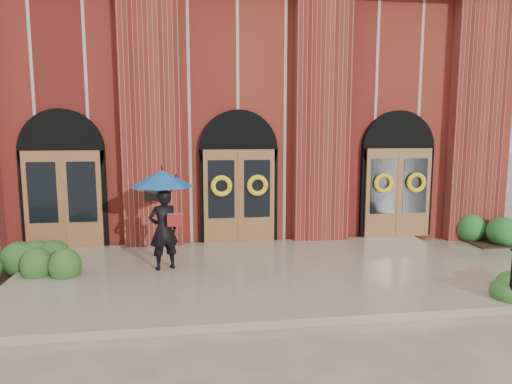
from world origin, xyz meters
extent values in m
plane|color=tan|center=(0.00, 0.00, 0.00)|extent=(90.00, 90.00, 0.00)
cube|color=gray|center=(0.00, 0.15, 0.07)|extent=(10.00, 5.30, 0.15)
cube|color=maroon|center=(0.00, 8.90, 3.50)|extent=(16.00, 12.00, 7.00)
cube|color=black|center=(-2.25, 2.47, 1.65)|extent=(0.40, 0.05, 0.55)
cube|color=maroon|center=(-2.25, 2.73, 3.50)|extent=(1.50, 0.45, 7.00)
cube|color=maroon|center=(2.25, 2.73, 3.50)|extent=(1.50, 0.45, 7.00)
cube|color=maroon|center=(6.75, 2.73, 3.50)|extent=(1.50, 0.45, 7.00)
cube|color=#945C30|center=(-4.50, 2.71, 1.40)|extent=(1.90, 0.10, 2.50)
cylinder|color=black|center=(-4.50, 2.85, 2.65)|extent=(2.10, 0.22, 2.10)
cube|color=#945C30|center=(0.00, 2.71, 1.40)|extent=(1.90, 0.10, 2.50)
cylinder|color=black|center=(0.00, 2.85, 2.65)|extent=(2.10, 0.22, 2.10)
cube|color=#945C30|center=(4.50, 2.71, 1.40)|extent=(1.90, 0.10, 2.50)
cylinder|color=black|center=(4.50, 2.85, 2.65)|extent=(2.10, 0.22, 2.10)
torus|color=yellow|center=(-0.48, 2.59, 1.70)|extent=(0.57, 0.13, 0.57)
torus|color=yellow|center=(0.48, 2.59, 1.70)|extent=(0.57, 0.13, 0.57)
torus|color=yellow|center=(4.02, 2.59, 1.70)|extent=(0.57, 0.13, 0.57)
torus|color=yellow|center=(4.98, 2.59, 1.70)|extent=(0.57, 0.13, 0.57)
imported|color=black|center=(-1.88, 0.53, 1.03)|extent=(0.75, 0.62, 1.76)
cone|color=#124F92|center=(-1.88, 0.53, 2.15)|extent=(1.74, 1.74, 0.35)
cylinder|color=black|center=(-1.83, 0.48, 1.68)|extent=(0.02, 0.02, 0.59)
cube|color=#B1B4B7|center=(-1.62, 0.39, 1.26)|extent=(0.36, 0.27, 0.26)
cube|color=maroon|center=(-1.62, 0.29, 1.26)|extent=(0.32, 0.13, 0.26)
ellipsoid|color=#254D19|center=(-5.20, 0.75, 0.35)|extent=(2.75, 1.10, 0.70)
camera|label=1|loc=(-1.26, -9.32, 3.19)|focal=32.00mm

